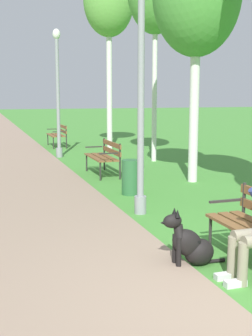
{
  "coord_description": "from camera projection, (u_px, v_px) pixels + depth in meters",
  "views": [
    {
      "loc": [
        -2.57,
        -3.29,
        1.98
      ],
      "look_at": [
        -0.52,
        2.9,
        0.9
      ],
      "focal_mm": 47.5,
      "sensor_mm": 36.0,
      "label": 1
    }
  ],
  "objects": [
    {
      "name": "dog_black",
      "position": [
        191.0,
        245.0,
        5.15
      ],
      "size": [
        0.83,
        0.29,
        0.71
      ],
      "color": "black",
      "rests_on": "ground"
    },
    {
      "name": "park_bench_mid",
      "position": [
        105.0,
        155.0,
        11.0
      ],
      "size": [
        0.55,
        1.5,
        0.85
      ],
      "color": "brown",
      "rests_on": "ground"
    },
    {
      "name": "park_bench_far",
      "position": [
        58.0,
        133.0,
        17.03
      ],
      "size": [
        0.55,
        1.5,
        0.85
      ],
      "color": "brown",
      "rests_on": "ground"
    },
    {
      "name": "lamp_post_mid",
      "position": [
        58.0,
        92.0,
        13.88
      ],
      "size": [
        0.24,
        0.24,
        3.97
      ],
      "color": "gray",
      "rests_on": "ground"
    },
    {
      "name": "lamp_post_near",
      "position": [
        141.0,
        72.0,
        7.1
      ],
      "size": [
        0.24,
        0.24,
        4.51
      ],
      "color": "gray",
      "rests_on": "ground"
    },
    {
      "name": "litter_bin",
      "position": [
        131.0,
        177.0,
        8.86
      ],
      "size": [
        0.36,
        0.36,
        0.7
      ],
      "primitive_type": "cylinder",
      "color": "#2D6638",
      "rests_on": "ground"
    },
    {
      "name": "birch_tree_fifth",
      "position": [
        109.0,
        2.0,
        15.54
      ],
      "size": [
        1.8,
        1.74,
        6.53
      ],
      "color": "silver",
      "rests_on": "ground"
    }
  ]
}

